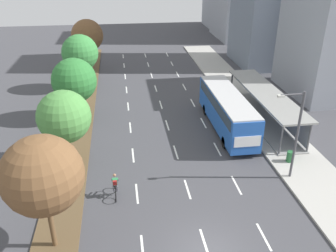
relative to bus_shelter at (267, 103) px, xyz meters
name	(u,v)px	position (x,y,z in m)	size (l,w,h in m)	color
median_strip	(81,113)	(-17.83, 4.34, -1.80)	(2.60, 52.00, 0.12)	brown
sidewalk_right	(247,103)	(-0.28, 4.34, -1.79)	(4.50, 52.00, 0.15)	#ADAAA3
lane_divider_left	(129,116)	(-13.03, 2.90, -1.86)	(0.14, 48.13, 0.01)	white
lane_divider_center	(164,114)	(-9.53, 2.90, -1.86)	(0.14, 48.13, 0.01)	white
lane_divider_right	(198,112)	(-6.03, 2.90, -1.86)	(0.14, 48.13, 0.01)	white
bus_shelter	(267,103)	(0.00, 0.00, 0.00)	(2.90, 13.92, 2.86)	gray
bus	(227,108)	(-4.28, -1.08, 0.20)	(2.54, 11.29, 3.37)	#2356B2
cyclist	(115,186)	(-14.44, -9.94, -1.07)	(0.46, 1.82, 1.71)	black
median_tree_nearest	(42,176)	(-17.82, -14.02, 2.84)	(4.19, 4.19, 6.69)	brown
median_tree_second	(64,117)	(-17.85, -5.54, 2.21)	(3.90, 3.90, 5.92)	brown
median_tree_third	(74,81)	(-17.96, 2.94, 2.10)	(4.19, 4.19, 5.94)	brown
median_tree_fourth	(80,53)	(-18.06, 11.42, 2.54)	(4.15, 4.15, 6.37)	brown
median_tree_fifth	(87,35)	(-17.76, 19.91, 2.75)	(4.28, 4.28, 6.65)	brown
streetlight	(295,130)	(-2.11, -9.50, 2.02)	(1.91, 0.24, 6.50)	#4C4C51
trash_bin	(290,157)	(-1.08, -7.59, -1.29)	(0.52, 0.52, 0.85)	#286B38
building_near_right	(323,39)	(8.50, 6.60, 4.31)	(6.11, 10.22, 12.34)	#8E939E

